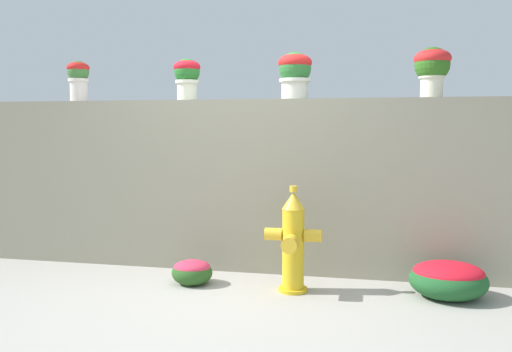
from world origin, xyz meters
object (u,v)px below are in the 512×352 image
flower_bush_left (192,271)px  flower_bush_right (448,278)px  fire_hydrant (293,243)px  potted_plant_4 (432,66)px  potted_plant_2 (187,75)px  potted_plant_1 (78,76)px  potted_plant_3 (295,71)px

flower_bush_left → flower_bush_right: (2.16, 0.08, 0.04)m
fire_hydrant → flower_bush_right: (1.26, 0.11, -0.26)m
potted_plant_4 → flower_bush_right: (0.12, -0.55, -1.76)m
fire_hydrant → potted_plant_2: bearing=150.4°
flower_bush_right → potted_plant_1: bearing=171.8°
potted_plant_2 → potted_plant_3: bearing=-1.7°
potted_plant_1 → potted_plant_2: size_ratio=1.01×
potted_plant_1 → potted_plant_4: (3.44, 0.04, 0.03)m
potted_plant_1 → flower_bush_right: potted_plant_1 is taller
potted_plant_4 → flower_bush_right: size_ratio=0.72×
potted_plant_3 → fire_hydrant: 1.61m
fire_hydrant → flower_bush_right: size_ratio=1.43×
potted_plant_4 → potted_plant_1: bearing=-179.3°
potted_plant_1 → potted_plant_2: potted_plant_1 is taller
potted_plant_4 → flower_bush_right: potted_plant_4 is taller
potted_plant_4 → flower_bush_left: bearing=-162.8°
fire_hydrant → potted_plant_1: bearing=164.8°
potted_plant_3 → flower_bush_left: size_ratio=1.20×
flower_bush_left → potted_plant_3: bearing=35.4°
potted_plant_2 → potted_plant_4: bearing=0.4°
potted_plant_2 → potted_plant_1: bearing=-178.7°
flower_bush_left → flower_bush_right: 2.16m
potted_plant_2 → fire_hydrant: potted_plant_2 is taller
flower_bush_right → potted_plant_2: bearing=167.4°
potted_plant_1 → flower_bush_right: 3.99m
potted_plant_1 → flower_bush_right: (3.55, -0.51, -1.74)m
flower_bush_left → potted_plant_1: bearing=157.0°
potted_plant_1 → potted_plant_2: 1.15m
potted_plant_1 → potted_plant_2: (1.15, 0.03, -0.01)m
fire_hydrant → flower_bush_left: 0.95m
potted_plant_3 → flower_bush_left: potted_plant_3 is taller
potted_plant_2 → flower_bush_left: bearing=-68.7°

